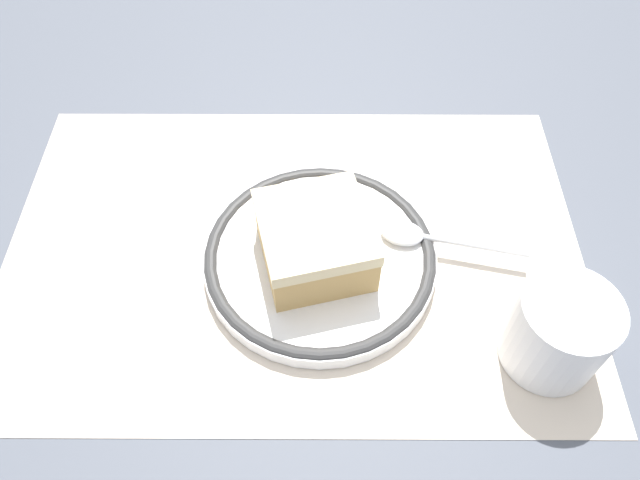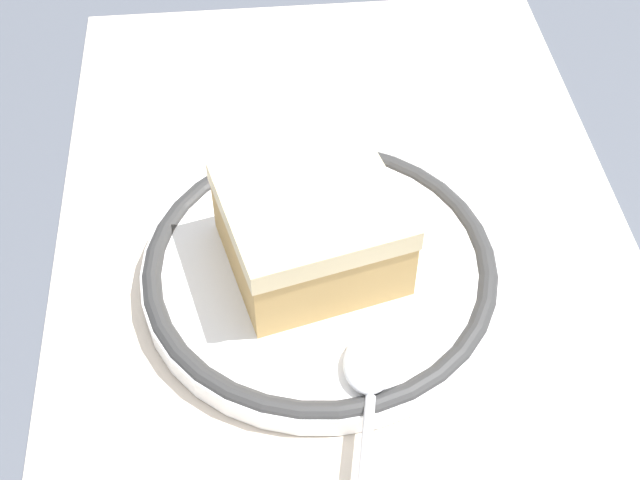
{
  "view_description": "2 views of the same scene",
  "coord_description": "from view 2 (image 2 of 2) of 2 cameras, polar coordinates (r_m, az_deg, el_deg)",
  "views": [
    {
      "loc": [
        -0.02,
        0.31,
        0.44
      ],
      "look_at": [
        -0.02,
        0.02,
        0.04
      ],
      "focal_mm": 33.9,
      "sensor_mm": 36.0,
      "label": 1
    },
    {
      "loc": [
        -0.33,
        0.05,
        0.39
      ],
      "look_at": [
        -0.02,
        0.02,
        0.04
      ],
      "focal_mm": 48.42,
      "sensor_mm": 36.0,
      "label": 2
    }
  ],
  "objects": [
    {
      "name": "placemat",
      "position": [
        0.51,
        1.79,
        -0.5
      ],
      "size": [
        0.51,
        0.35,
        0.0
      ],
      "primitive_type": "cube",
      "color": "beige",
      "rests_on": "ground_plane"
    },
    {
      "name": "cake_slice",
      "position": [
        0.47,
        -0.6,
        0.78
      ],
      "size": [
        0.11,
        0.11,
        0.05
      ],
      "color": "tan",
      "rests_on": "plate"
    },
    {
      "name": "plate",
      "position": [
        0.49,
        -0.0,
        -1.96
      ],
      "size": [
        0.2,
        0.2,
        0.02
      ],
      "color": "white",
      "rests_on": "placemat"
    },
    {
      "name": "spoon",
      "position": [
        0.43,
        3.43,
        -9.53
      ],
      "size": [
        0.13,
        0.04,
        0.01
      ],
      "color": "silver",
      "rests_on": "plate"
    },
    {
      "name": "ground_plane",
      "position": [
        0.52,
        1.79,
        -0.55
      ],
      "size": [
        2.4,
        2.4,
        0.0
      ],
      "primitive_type": "plane",
      "color": "#4C515B"
    }
  ]
}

